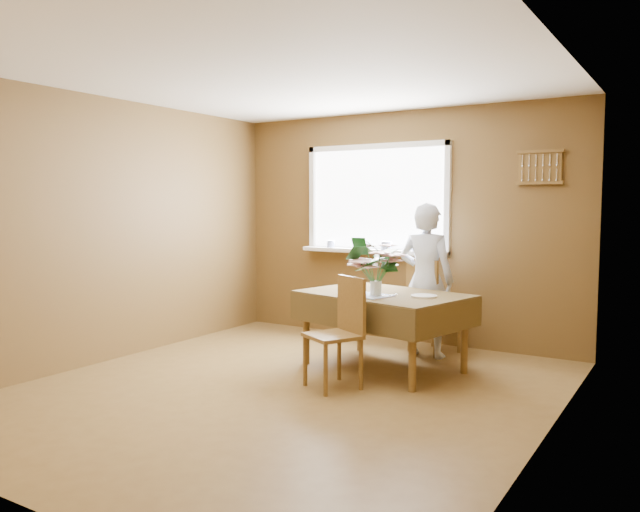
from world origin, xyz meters
The scene contains 15 objects.
floor centered at (0.00, 0.00, 0.00)m, with size 4.50×4.50×0.00m, color brown.
ceiling centered at (0.00, 0.00, 2.50)m, with size 4.50×4.50×0.00m, color white.
wall_back centered at (0.00, 2.25, 1.25)m, with size 4.00×4.00×0.00m, color brown.
wall_front centered at (0.00, -2.25, 1.25)m, with size 4.00×4.00×0.00m, color brown.
wall_left centered at (-2.00, 0.00, 1.25)m, with size 4.50×4.50×0.00m, color brown.
wall_right centered at (2.00, 0.00, 1.25)m, with size 4.50×4.50×0.00m, color brown.
window_assembly centered at (-0.29, 2.20, 1.36)m, with size 1.72×0.20×1.22m.
spoon_rack centered at (1.45, 2.22, 1.85)m, with size 0.44×0.05×0.33m.
dining_table centered at (0.37, 1.04, 0.61)m, with size 1.62×1.28×0.70m.
chair_far centered at (0.50, 1.81, 0.52)m, with size 0.53×0.53×0.95m.
chair_near centered at (0.32, 0.36, 0.50)m, with size 0.52×0.52×0.90m.
seated_woman centered at (0.52, 1.68, 0.76)m, with size 0.55×0.36×1.51m, color white.
flower_bouquet centered at (0.38, 0.86, 0.99)m, with size 0.52×0.52×0.45m.
side_plate centered at (0.77, 1.01, 0.70)m, with size 0.23×0.23×0.01m, color white.
table_knife centered at (0.49, 0.86, 0.71)m, with size 0.02×0.23×0.00m, color silver.
Camera 1 is at (2.81, -4.01, 1.50)m, focal length 35.00 mm.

